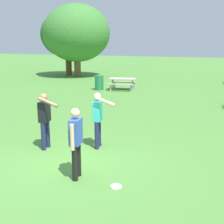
# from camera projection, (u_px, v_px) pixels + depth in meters

# --- Properties ---
(ground_plane) EXTENTS (120.00, 120.00, 0.00)m
(ground_plane) POSITION_uv_depth(u_px,v_px,m) (68.00, 163.00, 7.71)
(ground_plane) COLOR #4C8438
(person_thrower) EXTENTS (0.77, 0.60, 1.64)m
(person_thrower) POSITION_uv_depth(u_px,v_px,m) (98.00, 116.00, 8.67)
(person_thrower) COLOR #1E234C
(person_thrower) RESTS_ON ground
(person_catcher) EXTENTS (0.30, 0.60, 1.64)m
(person_catcher) POSITION_uv_depth(u_px,v_px,m) (76.00, 139.00, 6.67)
(person_catcher) COLOR black
(person_catcher) RESTS_ON ground
(person_bystander) EXTENTS (0.74, 0.61, 1.64)m
(person_bystander) POSITION_uv_depth(u_px,v_px,m) (45.00, 117.00, 8.58)
(person_bystander) COLOR #1E234C
(person_bystander) RESTS_ON ground
(frisbee) EXTENTS (0.26, 0.26, 0.03)m
(frisbee) POSITION_uv_depth(u_px,v_px,m) (116.00, 187.00, 6.44)
(frisbee) COLOR white
(frisbee) RESTS_ON ground
(picnic_table_far) EXTENTS (1.92, 1.70, 0.77)m
(picnic_table_far) POSITION_uv_depth(u_px,v_px,m) (123.00, 81.00, 19.53)
(picnic_table_far) COLOR #B2ADA3
(picnic_table_far) RESTS_ON ground
(trash_can_beside_table) EXTENTS (0.59, 0.59, 0.96)m
(trash_can_beside_table) POSITION_uv_depth(u_px,v_px,m) (99.00, 83.00, 19.60)
(trash_can_beside_table) COLOR #237047
(trash_can_beside_table) RESTS_ON ground
(tree_tall_left) EXTENTS (4.95, 4.95, 5.86)m
(tree_tall_left) POSITION_uv_depth(u_px,v_px,m) (68.00, 35.00, 27.49)
(tree_tall_left) COLOR brown
(tree_tall_left) RESTS_ON ground
(tree_broad_center) EXTENTS (5.93, 5.93, 6.38)m
(tree_broad_center) POSITION_uv_depth(u_px,v_px,m) (77.00, 33.00, 26.53)
(tree_broad_center) COLOR brown
(tree_broad_center) RESTS_ON ground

